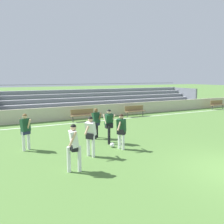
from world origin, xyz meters
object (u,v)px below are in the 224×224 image
object	(u,v)px
bleacher_stand	(107,100)
player_white_wide_left	(74,144)
player_dark_pressing_high	(109,123)
player_dark_trailing_run	(25,129)
bench_far_left	(217,104)
soccer_ball	(112,145)
bench_centre_sideline	(83,114)
bench_far_right	(135,110)
player_dark_dropping_back	(96,121)
player_dark_overlapping	(121,129)
player_white_wide_right	(91,133)

from	to	relation	value
bleacher_stand	player_white_wide_left	bearing A→B (deg)	-120.58
player_dark_pressing_high	player_dark_trailing_run	size ratio (longest dim) A/B	1.02
bench_far_left	soccer_ball	xyz separation A→B (m)	(-15.83, -6.97, -0.44)
bench_centre_sideline	player_white_wide_left	bearing A→B (deg)	-112.02
bleacher_stand	bench_far_right	bearing A→B (deg)	-80.16
bench_far_left	player_dark_dropping_back	world-z (taller)	player_dark_dropping_back
player_dark_overlapping	player_white_wide_left	world-z (taller)	player_white_wide_left
bleacher_stand	soccer_ball	world-z (taller)	bleacher_stand
bench_far_right	player_white_wide_right	world-z (taller)	player_white_wide_right
bleacher_stand	bench_centre_sideline	world-z (taller)	bleacher_stand
bleacher_stand	player_white_wide_right	xyz separation A→B (m)	(-6.45, -11.60, -0.10)
bench_far_left	player_dark_trailing_run	bearing A→B (deg)	-163.98
player_dark_overlapping	bench_far_left	bearing A→B (deg)	25.46
player_dark_dropping_back	bench_far_right	bearing A→B (deg)	41.67
bench_far_right	player_white_wide_left	distance (m)	12.16
bench_far_right	player_white_wide_right	size ratio (longest dim) A/B	1.07
soccer_ball	player_dark_trailing_run	bearing A→B (deg)	159.28
player_white_wide_right	soccer_ball	xyz separation A→B (m)	(1.39, 0.76, -0.89)
bench_centre_sideline	player_dark_dropping_back	xyz separation A→B (m)	(-1.13, -5.12, 0.42)
bleacher_stand	player_dark_dropping_back	xyz separation A→B (m)	(-5.08, -8.99, -0.14)
player_dark_overlapping	player_white_wide_right	xyz separation A→B (m)	(-1.61, -0.30, 0.04)
player_dark_overlapping	player_dark_dropping_back	xyz separation A→B (m)	(-0.24, 2.31, 0.01)
player_white_wide_right	soccer_ball	world-z (taller)	player_white_wide_right
bench_far_right	player_dark_trailing_run	bearing A→B (deg)	-149.20
player_dark_overlapping	bench_far_right	bearing A→B (deg)	53.42
player_dark_overlapping	player_dark_pressing_high	bearing A→B (deg)	92.75
player_dark_overlapping	player_dark_trailing_run	bearing A→B (deg)	154.59
player_dark_pressing_high	player_dark_trailing_run	xyz separation A→B (m)	(-3.81, 0.70, -0.03)
bleacher_stand	player_dark_dropping_back	size ratio (longest dim) A/B	12.19
bleacher_stand	player_dark_pressing_high	xyz separation A→B (m)	(-4.89, -10.17, -0.09)
bench_far_left	player_white_wide_right	xyz separation A→B (m)	(-17.22, -7.73, 0.46)
bleacher_stand	bench_far_right	world-z (taller)	bleacher_stand
bench_far_left	player_white_wide_left	xyz separation A→B (m)	(-18.33, -8.93, 0.46)
bleacher_stand	player_dark_overlapping	size ratio (longest dim) A/B	12.26
bench_far_right	player_dark_trailing_run	xyz separation A→B (m)	(-9.38, -5.59, 0.45)
bench_far_left	player_dark_dropping_back	size ratio (longest dim) A/B	1.10
player_dark_overlapping	soccer_ball	world-z (taller)	player_dark_overlapping
player_dark_pressing_high	player_dark_dropping_back	size ratio (longest dim) A/B	1.04
player_dark_pressing_high	player_white_wide_left	world-z (taller)	player_dark_pressing_high
bench_far_right	player_dark_overlapping	distance (m)	9.26
player_white_wide_left	player_white_wide_right	size ratio (longest dim) A/B	1.00
player_dark_trailing_run	player_dark_dropping_back	world-z (taller)	player_dark_trailing_run
player_dark_trailing_run	soccer_ball	xyz separation A→B (m)	(3.64, -1.38, -0.88)
bench_centre_sideline	player_dark_overlapping	distance (m)	7.49
bleacher_stand	bench_centre_sideline	distance (m)	5.56
bench_centre_sideline	player_dark_pressing_high	bearing A→B (deg)	-98.48
player_dark_dropping_back	bench_centre_sideline	bearing A→B (deg)	77.59
bench_far_left	player_white_wide_left	bearing A→B (deg)	-154.02
bench_centre_sideline	player_dark_trailing_run	bearing A→B (deg)	-130.35
bench_far_left	player_white_wide_right	size ratio (longest dim) A/B	1.07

